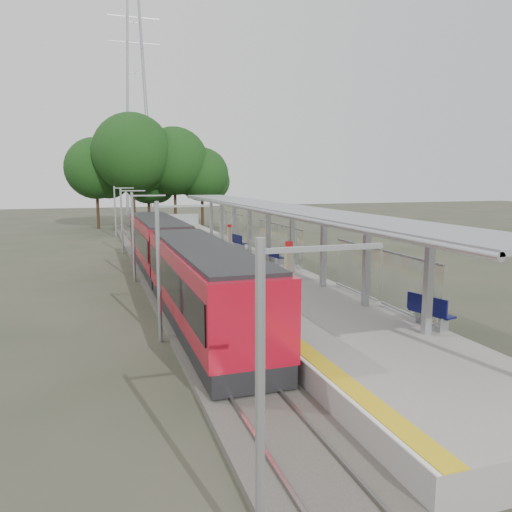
{
  "coord_description": "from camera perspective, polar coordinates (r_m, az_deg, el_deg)",
  "views": [
    {
      "loc": [
        -8.56,
        -11.71,
        6.24
      ],
      "look_at": [
        -0.73,
        12.2,
        2.3
      ],
      "focal_mm": 35.0,
      "sensor_mm": 36.0,
      "label": 1
    }
  ],
  "objects": [
    {
      "name": "pylon",
      "position": [
        86.0,
        -13.51,
        17.2
      ],
      "size": [
        8.0,
        4.0,
        38.0
      ],
      "primitive_type": null,
      "color": "#9EA0A5",
      "rests_on": "ground"
    },
    {
      "name": "catenary_masts",
      "position": [
        30.98,
        -13.7,
        2.48
      ],
      "size": [
        2.08,
        48.16,
        5.4
      ],
      "color": "#9EA0A5",
      "rests_on": "ground"
    },
    {
      "name": "tree_cluster",
      "position": [
        63.55,
        -12.3,
        10.32
      ],
      "size": [
        20.0,
        11.69,
        13.9
      ],
      "color": "#382316",
      "rests_on": "ground"
    },
    {
      "name": "ground",
      "position": [
        15.79,
        17.11,
        -14.79
      ],
      "size": [
        200.0,
        200.0,
        0.0
      ],
      "primitive_type": "plane",
      "color": "#474438",
      "rests_on": "ground"
    },
    {
      "name": "canopy",
      "position": [
        29.76,
        1.89,
        4.96
      ],
      "size": [
        3.27,
        38.0,
        3.66
      ],
      "color": "#9EA0A5",
      "rests_on": "platform"
    },
    {
      "name": "bench_far",
      "position": [
        37.01,
        -2.01,
        1.66
      ],
      "size": [
        0.74,
        1.66,
        1.09
      ],
      "rotation": [
        0.0,
        0.0,
        0.16
      ],
      "color": "#0E114A",
      "rests_on": "platform"
    },
    {
      "name": "platform",
      "position": [
        33.34,
        -2.98,
        -1.02
      ],
      "size": [
        6.0,
        50.0,
        1.0
      ],
      "primitive_type": "cube",
      "color": "gray",
      "rests_on": "ground"
    },
    {
      "name": "end_fence",
      "position": [
        57.49,
        -9.54,
        4.15
      ],
      "size": [
        6.0,
        0.1,
        1.2
      ],
      "primitive_type": "cube",
      "color": "#9EA0A5",
      "rests_on": "platform"
    },
    {
      "name": "trackbed",
      "position": [
        32.55,
        -10.65,
        -2.09
      ],
      "size": [
        3.0,
        70.0,
        0.24
      ],
      "primitive_type": "cube",
      "color": "#59544C",
      "rests_on": "ground"
    },
    {
      "name": "train",
      "position": [
        26.82,
        -9.2,
        -0.2
      ],
      "size": [
        2.74,
        27.6,
        3.62
      ],
      "color": "black",
      "rests_on": "ground"
    },
    {
      "name": "bench_mid",
      "position": [
        30.96,
        2.17,
        0.07
      ],
      "size": [
        0.63,
        1.42,
        0.93
      ],
      "rotation": [
        0.0,
        0.0,
        0.16
      ],
      "color": "#0E114A",
      "rests_on": "platform"
    },
    {
      "name": "litter_bin",
      "position": [
        31.64,
        1.32,
        0.19
      ],
      "size": [
        0.46,
        0.46,
        0.89
      ],
      "primitive_type": "cylinder",
      "rotation": [
        0.0,
        0.0,
        -0.05
      ],
      "color": "#9EA0A5",
      "rests_on": "platform"
    },
    {
      "name": "info_pillar_far",
      "position": [
        40.01,
        -3.04,
        2.35
      ],
      "size": [
        0.36,
        0.36,
        1.58
      ],
      "rotation": [
        0.0,
        0.0,
        -0.08
      ],
      "color": "beige",
      "rests_on": "platform"
    },
    {
      "name": "info_pillar_near",
      "position": [
        26.21,
        3.76,
        -0.74
      ],
      "size": [
        0.45,
        0.45,
        1.98
      ],
      "rotation": [
        0.0,
        0.0,
        -0.18
      ],
      "color": "beige",
      "rests_on": "platform"
    },
    {
      "name": "tactile_strip",
      "position": [
        32.69,
        -7.31,
        -0.37
      ],
      "size": [
        0.6,
        50.0,
        0.02
      ],
      "primitive_type": "cube",
      "color": "gold",
      "rests_on": "platform"
    },
    {
      "name": "bench_near",
      "position": [
        18.77,
        19.2,
        -5.9
      ],
      "size": [
        0.93,
        1.76,
        1.15
      ],
      "rotation": [
        0.0,
        0.0,
        0.25
      ],
      "color": "#0E114A",
      "rests_on": "platform"
    }
  ]
}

